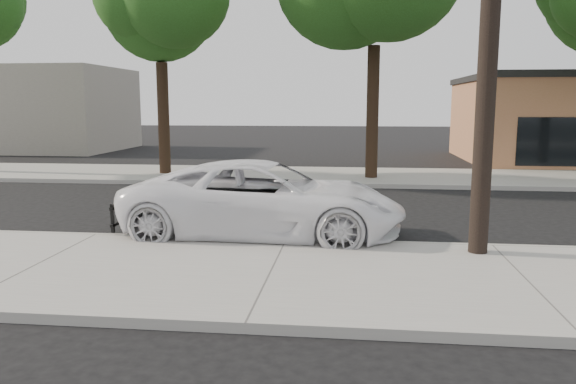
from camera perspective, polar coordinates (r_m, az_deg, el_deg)
The scene contains 7 objects.
ground at distance 13.38m, azimuth 0.88°, elevation -3.29°, with size 120.00×120.00×0.00m, color black.
near_sidewalk at distance 9.23m, azimuth -1.77°, elevation -8.47°, with size 90.00×4.40×0.15m, color gray.
far_sidewalk at distance 21.72m, azimuth 3.09°, elevation 1.64°, with size 90.00×5.00×0.15m, color gray.
curb_near at distance 11.33m, azimuth -0.17°, elevation -5.16°, with size 90.00×0.12×0.16m, color #9E9B93.
building_far at distance 39.28m, azimuth -26.54°, elevation 7.53°, with size 14.00×8.00×5.00m, color gray.
tree_b at distance 22.48m, azimuth -12.52°, elevation 17.23°, with size 4.34×4.20×8.45m.
police_cruiser at distance 11.96m, azimuth -2.38°, elevation -0.75°, with size 2.73×5.92×1.64m, color white.
Camera 1 is at (1.28, -13.01, 2.84)m, focal length 35.00 mm.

